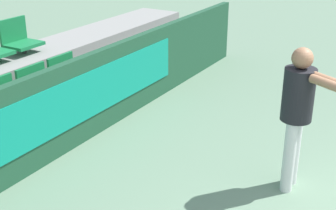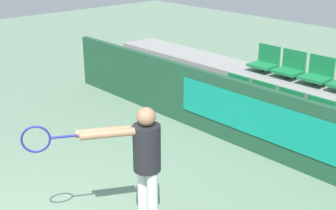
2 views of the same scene
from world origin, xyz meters
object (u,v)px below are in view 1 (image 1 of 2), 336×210
at_px(stadium_chair_1, 5,103).
at_px(stadium_chair_3, 67,76).
at_px(stadium_chair_2, 38,89).
at_px(stadium_chair_7, 19,39).
at_px(tennis_player, 302,106).

relative_size(stadium_chair_1, stadium_chair_3, 1.00).
bearing_deg(stadium_chair_2, stadium_chair_3, 0.00).
distance_m(stadium_chair_3, stadium_chair_7, 1.01).
bearing_deg(stadium_chair_7, stadium_chair_3, -90.00).
relative_size(stadium_chair_2, stadium_chair_3, 1.00).
bearing_deg(stadium_chair_2, stadium_chair_7, 57.44).
relative_size(stadium_chair_1, stadium_chair_7, 1.00).
distance_m(stadium_chair_3, tennis_player, 3.48).
height_order(stadium_chair_3, stadium_chair_7, stadium_chair_7).
height_order(stadium_chair_2, stadium_chair_7, stadium_chair_7).
bearing_deg(stadium_chair_1, stadium_chair_7, 38.06).
bearing_deg(stadium_chair_1, tennis_player, -75.13).
bearing_deg(stadium_chair_3, tennis_player, -94.05).
height_order(stadium_chair_2, stadium_chair_3, same).
height_order(stadium_chair_1, stadium_chair_2, same).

